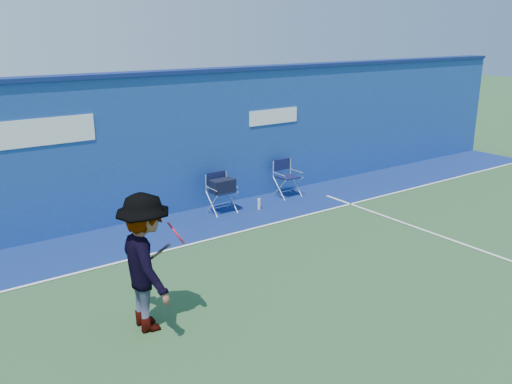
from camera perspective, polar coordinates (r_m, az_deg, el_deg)
ground at (r=7.77m, az=2.87°, el=-13.42°), size 80.00×80.00×0.00m
stadium_wall at (r=11.50m, az=-13.30°, el=4.53°), size 24.00×0.50×3.08m
out_of_bounds_strip at (r=10.96m, az=-10.52°, el=-4.35°), size 24.00×1.80×0.01m
court_lines at (r=8.19m, az=0.23°, el=-11.64°), size 24.00×12.00×0.01m
directors_chair_left at (r=11.92m, az=-3.63°, el=-0.44°), size 0.53×0.49×0.89m
directors_chair_right at (r=13.11m, az=3.32°, el=0.72°), size 0.53×0.48×0.89m
water_bottle at (r=12.17m, az=0.33°, el=-1.28°), size 0.07×0.07×0.26m
tennis_player at (r=7.35m, az=-11.51°, el=-7.30°), size 0.95×1.28×1.90m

